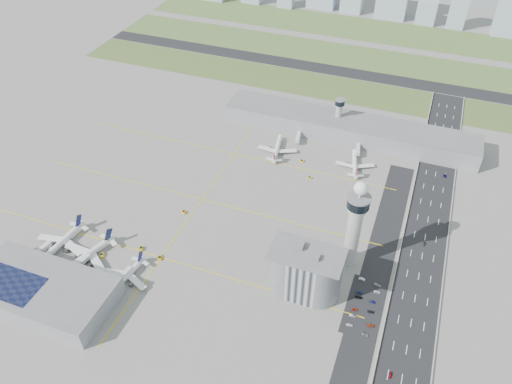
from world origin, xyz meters
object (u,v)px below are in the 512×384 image
(airplane_near_c, at_px, (124,276))
(admin_building, at_px, (305,272))
(car_lot_2, at_px, (354,309))
(car_lot_6, at_px, (365,334))
(airplane_near_a, at_px, (59,241))
(tug_3, at_px, (184,212))
(car_lot_9, at_px, (372,302))
(car_lot_11, at_px, (377,285))
(jet_bridge_near_2, at_px, (115,285))
(car_lot_8, at_px, (371,312))
(tug_5, at_px, (309,178))
(car_hw_2, at_px, (445,176))
(control_tower, at_px, (355,222))
(airplane_far_a, at_px, (277,146))
(jet_bridge_near_0, at_px, (33,258))
(tug_1, at_px, (141,248))
(car_hw_1, at_px, (424,244))
(car_lot_10, at_px, (377,292))
(jet_bridge_near_1, at_px, (73,271))
(jet_bridge_far_1, at_px, (358,146))
(tug_4, at_px, (301,161))
(car_lot_3, at_px, (359,297))
(airplane_near_b, at_px, (84,254))
(car_lot_1, at_px, (352,315))
(car_lot_0, at_px, (349,325))
(car_lot_7, at_px, (370,325))
(jet_bridge_far_0, at_px, (299,134))
(airplane_far_b, at_px, (355,161))
(car_hw_4, at_px, (433,132))
(secondary_tower, at_px, (339,113))
(car_hw_0, at_px, (390,375))
(car_lot_5, at_px, (362,279))
(tug_0, at_px, (102,255))
(tug_2, at_px, (160,258))
(car_lot_4, at_px, (359,293))

(airplane_near_c, bearing_deg, admin_building, 114.65)
(car_lot_2, relative_size, car_lot_6, 1.04)
(airplane_near_a, bearing_deg, tug_3, 139.95)
(car_lot_9, height_order, car_lot_11, car_lot_11)
(jet_bridge_near_2, bearing_deg, car_lot_9, -63.35)
(car_lot_8, bearing_deg, car_lot_11, -7.79)
(tug_5, bearing_deg, car_lot_11, 15.19)
(airplane_near_a, distance_m, car_hw_2, 279.77)
(control_tower, relative_size, airplane_far_a, 1.72)
(jet_bridge_near_0, height_order, tug_3, jet_bridge_near_0)
(airplane_near_c, height_order, jet_bridge_near_2, airplane_near_c)
(car_hw_2, bearing_deg, control_tower, -119.78)
(tug_1, distance_m, car_hw_1, 183.37)
(airplane_near_a, height_order, car_lot_10, airplane_near_a)
(jet_bridge_near_1, xyz_separation_m, car_lot_6, (175.35, 20.14, -2.31))
(tug_5, bearing_deg, jet_bridge_far_1, 130.04)
(tug_4, relative_size, car_lot_8, 0.86)
(tug_5, bearing_deg, car_lot_3, 7.73)
(admin_building, relative_size, tug_5, 14.24)
(car_lot_10, bearing_deg, car_lot_8, 170.01)
(airplane_near_b, bearing_deg, car_lot_1, 114.68)
(car_lot_0, bearing_deg, tug_1, 78.49)
(tug_1, distance_m, car_lot_11, 149.91)
(car_lot_7, bearing_deg, jet_bridge_far_0, 21.66)
(control_tower, distance_m, airplane_far_b, 105.70)
(airplane_near_b, xyz_separation_m, car_hw_4, (190.33, 227.47, -5.60))
(tug_1, xyz_separation_m, car_lot_3, (139.37, 11.13, -0.38))
(tug_3, distance_m, car_lot_9, 140.81)
(secondary_tower, relative_size, car_lot_7, 7.12)
(car_lot_1, xyz_separation_m, car_hw_0, (25.74, -29.11, -0.02))
(airplane_far_b, height_order, car_lot_5, airplane_far_b)
(car_lot_6, height_order, car_lot_8, car_lot_8)
(jet_bridge_near_2, height_order, car_lot_1, jet_bridge_near_2)
(airplane_near_b, bearing_deg, car_lot_7, 113.34)
(tug_0, distance_m, car_lot_1, 159.36)
(jet_bridge_near_2, xyz_separation_m, jet_bridge_far_1, (105.00, 193.00, 0.00))
(jet_bridge_far_1, relative_size, car_lot_8, 3.78)
(jet_bridge_far_0, xyz_separation_m, car_lot_0, (81.07, -169.84, -2.22))
(car_hw_0, bearing_deg, airplane_far_b, 108.48)
(car_lot_1, relative_size, car_lot_5, 0.98)
(jet_bridge_near_2, relative_size, tug_0, 3.91)
(tug_4, bearing_deg, airplane_near_b, -48.23)
(airplane_near_b, relative_size, jet_bridge_near_1, 3.15)
(tug_1, xyz_separation_m, car_lot_1, (138.64, -2.83, -0.36))
(car_lot_11, bearing_deg, car_lot_10, -161.94)
(airplane_near_a, bearing_deg, car_lot_3, 103.97)
(tug_2, distance_m, car_lot_1, 123.30)
(jet_bridge_far_0, distance_m, car_lot_9, 174.62)
(tug_1, bearing_deg, car_lot_4, 166.03)
(tug_0, bearing_deg, control_tower, 171.16)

